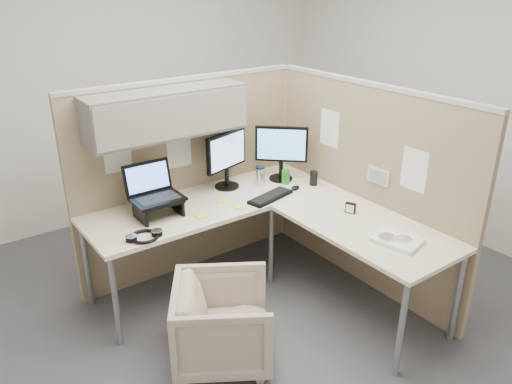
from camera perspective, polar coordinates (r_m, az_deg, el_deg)
ground at (r=3.92m, az=0.99°, el=-13.03°), size 4.50×4.50×0.00m
partition_back at (r=3.94m, az=-8.71°, el=4.93°), size 2.00×0.36×1.63m
partition_right at (r=4.02m, az=11.97°, el=0.78°), size 0.07×2.03×1.63m
desk at (r=3.71m, az=1.43°, el=-2.83°), size 2.00×1.98×0.73m
office_chair at (r=3.30m, az=-3.80°, el=-14.26°), size 0.80×0.81×0.62m
monitor_left at (r=4.03m, az=-3.40°, el=4.17°), size 0.43×0.20×0.47m
monitor_right at (r=4.20m, az=2.92°, el=4.96°), size 0.35×0.33×0.47m
laptop_station at (r=3.66m, az=-11.41°, el=-0.53°), size 0.36×0.31×0.37m
keyboard at (r=3.91m, az=1.66°, el=-0.57°), size 0.42×0.22×0.02m
mouse at (r=4.08m, az=4.51°, el=0.49°), size 0.10×0.07×0.03m
travel_mug at (r=4.14m, az=0.48°, el=1.85°), size 0.07×0.07×0.16m
soda_can_green at (r=4.17m, az=6.60°, el=1.58°), size 0.07×0.07×0.12m
soda_can_silver at (r=4.18m, az=3.40°, el=1.74°), size 0.07×0.07×0.12m
sticky_note_d at (r=3.86m, az=-3.93°, el=-1.06°), size 0.09×0.09×0.01m
sticky_note_a at (r=3.64m, az=-6.22°, el=-2.73°), size 0.08×0.08×0.01m
sticky_note_c at (r=3.80m, az=-9.57°, el=-1.73°), size 0.11×0.11×0.01m
sticky_note_b at (r=3.76m, az=-1.88°, el=-1.71°), size 0.10×0.10×0.01m
headphones at (r=3.40m, az=-12.64°, el=-4.95°), size 0.24×0.23×0.04m
paper_stack at (r=3.40m, az=15.84°, el=-5.32°), size 0.29×0.34×0.03m
desk_clock at (r=3.72m, az=10.74°, el=-1.80°), size 0.06×0.08×0.08m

